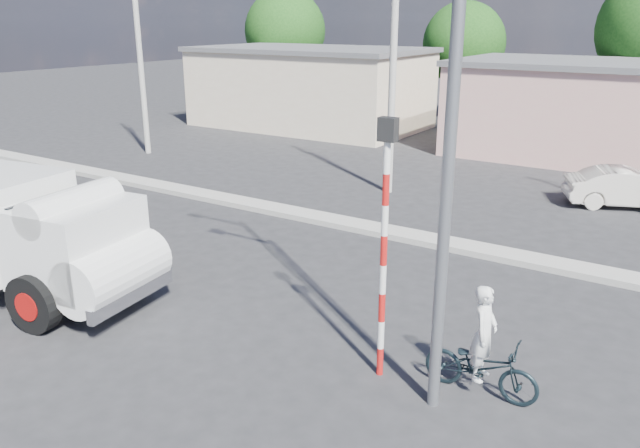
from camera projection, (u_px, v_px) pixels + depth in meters
The scene contains 11 objects.
ground_plane at pixel (180, 359), 11.07m from camera, with size 120.00×120.00×0.00m, color #27272A.
median at pixel (387, 231), 17.41m from camera, with size 40.00×0.80×0.16m, color #99968E.
truck at pixel (16, 231), 13.22m from camera, with size 6.60×3.19×2.62m.
bicycle at pixel (481, 367), 9.91m from camera, with size 0.65×1.85×0.97m, color black.
cyclist at pixel (483, 350), 9.82m from camera, with size 0.57×0.38×1.58m, color silver.
car_cream at pixel (628, 188), 19.77m from camera, with size 1.31×3.76×1.24m, color beige.
traffic_pole at pixel (384, 230), 9.79m from camera, with size 0.28×0.18×4.36m.
streetlight at pixel (443, 81), 8.32m from camera, with size 2.34×0.22×9.00m.
building_row at pixel (557, 104), 27.33m from camera, with size 37.80×7.30×4.44m.
tree_row at pixel (528, 36), 33.48m from camera, with size 34.13×7.32×8.10m.
utility_poles at pixel (559, 80), 17.65m from camera, with size 35.40×0.24×8.00m.
Camera 1 is at (7.40, -6.82, 5.77)m, focal length 35.00 mm.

